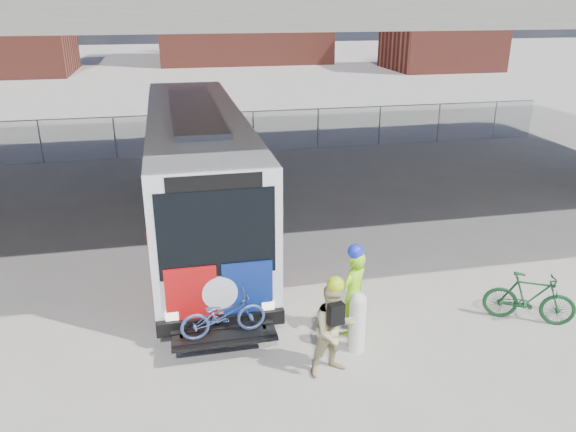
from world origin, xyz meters
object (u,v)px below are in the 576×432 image
object	(u,v)px
cyclist_hivis	(354,291)
cyclist_tan	(334,328)
bollard	(357,320)
bike_parked	(530,298)
bus	(197,161)

from	to	relation	value
cyclist_hivis	cyclist_tan	world-z (taller)	cyclist_hivis
cyclist_tan	bollard	bearing A→B (deg)	28.69
bollard	cyclist_tan	size ratio (longest dim) A/B	0.64
bike_parked	cyclist_tan	bearing A→B (deg)	128.61
bus	cyclist_hivis	bearing A→B (deg)	-67.16
cyclist_hivis	cyclist_tan	distance (m)	1.40
bollard	bike_parked	size ratio (longest dim) A/B	0.68
cyclist_hivis	bike_parked	size ratio (longest dim) A/B	1.08
bike_parked	bollard	bearing A→B (deg)	121.96
bollard	cyclist_hivis	size ratio (longest dim) A/B	0.63
cyclist_hivis	bike_parked	world-z (taller)	cyclist_hivis
bus	bike_parked	size ratio (longest dim) A/B	6.93
bus	cyclist_hivis	size ratio (longest dim) A/B	6.45
bus	cyclist_tan	size ratio (longest dim) A/B	6.56
bus	bike_parked	world-z (taller)	bus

